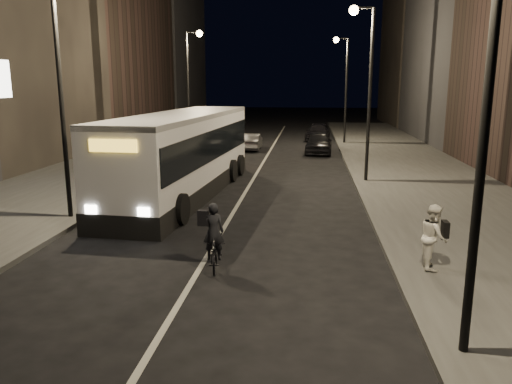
% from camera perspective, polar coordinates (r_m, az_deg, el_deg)
% --- Properties ---
extents(ground, '(180.00, 180.00, 0.00)m').
position_cam_1_polar(ground, '(13.56, -6.28, -8.43)').
color(ground, black).
rests_on(ground, ground).
extents(sidewalk_right, '(7.00, 70.00, 0.16)m').
position_cam_1_polar(sidewalk_right, '(27.40, 18.01, 1.81)').
color(sidewalk_right, '#363634').
rests_on(sidewalk_right, ground).
extents(sidewalk_left, '(7.00, 70.00, 0.16)m').
position_cam_1_polar(sidewalk_left, '(29.08, -16.88, 2.47)').
color(sidewalk_left, '#363634').
rests_on(sidewalk_left, ground).
extents(building_row_right, '(8.00, 61.00, 21.00)m').
position_cam_1_polar(building_row_right, '(42.40, 25.64, 18.91)').
color(building_row_right, black).
rests_on(building_row_right, ground).
extents(building_row_left, '(8.00, 61.00, 22.00)m').
position_cam_1_polar(building_row_left, '(45.42, -19.59, 19.50)').
color(building_row_left, black).
rests_on(building_row_left, ground).
extents(streetlight_right_near, '(1.20, 0.44, 8.12)m').
position_cam_1_polar(streetlight_right_near, '(8.77, 23.74, 15.07)').
color(streetlight_right_near, black).
rests_on(streetlight_right_near, sidewalk_right).
extents(streetlight_right_mid, '(1.20, 0.44, 8.12)m').
position_cam_1_polar(streetlight_right_mid, '(24.52, 12.36, 13.38)').
color(streetlight_right_mid, black).
rests_on(streetlight_right_mid, sidewalk_right).
extents(streetlight_right_far, '(1.20, 0.44, 8.12)m').
position_cam_1_polar(streetlight_right_far, '(40.46, 9.93, 12.95)').
color(streetlight_right_far, black).
rests_on(streetlight_right_far, sidewalk_right).
extents(streetlight_left_near, '(1.20, 0.44, 8.12)m').
position_cam_1_polar(streetlight_left_near, '(18.29, -20.88, 13.33)').
color(streetlight_left_near, black).
rests_on(streetlight_left_near, sidewalk_left).
extents(streetlight_left_far, '(1.20, 0.44, 8.12)m').
position_cam_1_polar(streetlight_left_far, '(35.33, -7.41, 13.15)').
color(streetlight_left_far, black).
rests_on(streetlight_left_far, sidewalk_left).
extents(city_bus, '(3.82, 13.30, 3.54)m').
position_cam_1_polar(city_bus, '(21.84, -8.30, 4.66)').
color(city_bus, white).
rests_on(city_bus, ground).
extents(cyclist_on_bicycle, '(0.79, 1.65, 1.83)m').
position_cam_1_polar(cyclist_on_bicycle, '(13.15, -4.76, -6.25)').
color(cyclist_on_bicycle, black).
rests_on(cyclist_on_bicycle, ground).
extents(pedestrian_woman, '(0.68, 0.85, 1.66)m').
position_cam_1_polar(pedestrian_woman, '(13.45, 19.64, -4.81)').
color(pedestrian_woman, silver).
rests_on(pedestrian_woman, sidewalk_right).
extents(car_near, '(1.99, 4.52, 1.51)m').
position_cam_1_polar(car_near, '(35.16, 7.18, 5.64)').
color(car_near, black).
rests_on(car_near, ground).
extents(car_mid, '(1.33, 3.71, 1.22)m').
position_cam_1_polar(car_mid, '(36.67, -0.49, 5.77)').
color(car_mid, '#333436').
rests_on(car_mid, ground).
extents(car_far, '(2.35, 4.77, 1.33)m').
position_cam_1_polar(car_far, '(43.26, 7.09, 6.76)').
color(car_far, black).
rests_on(car_far, ground).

